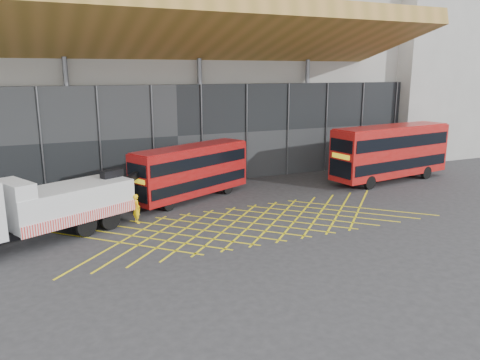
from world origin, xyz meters
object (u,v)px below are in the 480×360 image
bus_towed (191,170)px  bus_second (391,151)px  worker (137,209)px  recovery_truck (33,207)px

bus_towed → bus_second: bus_second is taller
worker → recovery_truck: bearing=90.0°
bus_second → worker: size_ratio=6.47×
recovery_truck → bus_towed: 11.52m
bus_towed → bus_second: 17.07m
bus_towed → bus_second: (17.02, -1.27, 0.43)m
recovery_truck → worker: 5.87m
bus_towed → recovery_truck: bearing=-180.0°
bus_second → worker: (-21.79, -2.53, -1.67)m
recovery_truck → bus_second: (27.46, 3.61, 0.61)m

